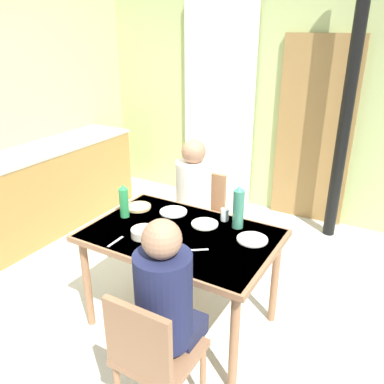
{
  "coord_description": "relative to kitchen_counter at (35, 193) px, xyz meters",
  "views": [
    {
      "loc": [
        1.7,
        -2.08,
        2.06
      ],
      "look_at": [
        0.45,
        0.09,
        1.01
      ],
      "focal_mm": 36.94,
      "sensor_mm": 36.0,
      "label": 1
    }
  ],
  "objects": [
    {
      "name": "ground_plane",
      "position": [
        1.62,
        -0.39,
        -0.45
      ],
      "size": [
        5.86,
        5.86,
        0.0
      ],
      "primitive_type": "plane",
      "color": "silver"
    },
    {
      "name": "wall_back",
      "position": [
        1.62,
        1.86,
        0.94
      ],
      "size": [
        4.1,
        0.1,
        2.78
      ],
      "primitive_type": "cube",
      "color": "#B1C37B",
      "rests_on": "ground_plane"
    },
    {
      "name": "wall_left",
      "position": [
        -0.33,
        0.17,
        0.94
      ],
      "size": [
        0.1,
        3.38,
        2.78
      ],
      "primitive_type": "cube",
      "color": "#B1BE80",
      "rests_on": "ground_plane"
    },
    {
      "name": "door_wooden",
      "position": [
        2.38,
        1.78,
        0.55
      ],
      "size": [
        0.8,
        0.05,
        2.0
      ],
      "primitive_type": "cube",
      "color": "olive",
      "rests_on": "ground_plane"
    },
    {
      "name": "stove_pipe_column",
      "position": [
        2.72,
        1.51,
        0.94
      ],
      "size": [
        0.12,
        0.12,
        2.78
      ],
      "primitive_type": "cylinder",
      "color": "black",
      "rests_on": "ground_plane"
    },
    {
      "name": "curtain_panel",
      "position": [
        1.24,
        1.76,
        0.72
      ],
      "size": [
        0.9,
        0.03,
        2.34
      ],
      "primitive_type": "cube",
      "color": "white",
      "rests_on": "ground_plane"
    },
    {
      "name": "kitchen_counter",
      "position": [
        0.0,
        0.0,
        0.0
      ],
      "size": [
        0.61,
        2.47,
        0.91
      ],
      "color": "olive",
      "rests_on": "ground_plane"
    },
    {
      "name": "dining_table",
      "position": [
        2.07,
        -0.45,
        0.23
      ],
      "size": [
        1.29,
        0.85,
        0.76
      ],
      "color": "#976A48",
      "rests_on": "ground_plane"
    },
    {
      "name": "chair_near_diner",
      "position": [
        2.37,
        -1.23,
        0.05
      ],
      "size": [
        0.4,
        0.4,
        0.87
      ],
      "color": "#976A48",
      "rests_on": "ground_plane"
    },
    {
      "name": "chair_far_diner",
      "position": [
        1.79,
        0.33,
        0.05
      ],
      "size": [
        0.4,
        0.4,
        0.87
      ],
      "rotation": [
        0.0,
        0.0,
        3.14
      ],
      "color": "#976A48",
      "rests_on": "ground_plane"
    },
    {
      "name": "person_near_diner",
      "position": [
        2.37,
        -1.09,
        0.33
      ],
      "size": [
        0.3,
        0.37,
        0.77
      ],
      "color": "#222644",
      "rests_on": "ground_plane"
    },
    {
      "name": "person_far_diner",
      "position": [
        1.79,
        0.19,
        0.33
      ],
      "size": [
        0.3,
        0.37,
        0.77
      ],
      "rotation": [
        0.0,
        0.0,
        3.14
      ],
      "color": "silver",
      "rests_on": "ground_plane"
    },
    {
      "name": "water_bottle_green_near",
      "position": [
        2.37,
        -0.18,
        0.45
      ],
      "size": [
        0.08,
        0.08,
        0.31
      ],
      "color": "#3D896C",
      "rests_on": "dining_table"
    },
    {
      "name": "water_bottle_green_far",
      "position": [
        1.58,
        -0.44,
        0.43
      ],
      "size": [
        0.07,
        0.07,
        0.26
      ],
      "color": "green",
      "rests_on": "dining_table"
    },
    {
      "name": "serving_bowl_center",
      "position": [
        1.88,
        -0.61,
        0.33
      ],
      "size": [
        0.17,
        0.17,
        0.05
      ],
      "primitive_type": "cylinder",
      "color": "beige",
      "rests_on": "dining_table"
    },
    {
      "name": "dinner_plate_near_left",
      "position": [
        2.15,
        -0.26,
        0.31
      ],
      "size": [
        0.19,
        0.19,
        0.01
      ],
      "primitive_type": "cylinder",
      "color": "white",
      "rests_on": "dining_table"
    },
    {
      "name": "dinner_plate_near_right",
      "position": [
        2.53,
        -0.3,
        0.31
      ],
      "size": [
        0.21,
        0.21,
        0.01
      ],
      "primitive_type": "cylinder",
      "color": "white",
      "rests_on": "dining_table"
    },
    {
      "name": "dinner_plate_far_center",
      "position": [
        1.85,
        -0.2,
        0.31
      ],
      "size": [
        0.21,
        0.21,
        0.01
      ],
      "primitive_type": "cylinder",
      "color": "white",
      "rests_on": "dining_table"
    },
    {
      "name": "drinking_glass_by_near_diner",
      "position": [
        2.24,
        -0.13,
        0.35
      ],
      "size": [
        0.06,
        0.06,
        0.09
      ],
      "primitive_type": "cylinder",
      "color": "silver",
      "rests_on": "dining_table"
    },
    {
      "name": "drinking_glass_by_far_diner",
      "position": [
        2.1,
        -0.63,
        0.36
      ],
      "size": [
        0.06,
        0.06,
        0.1
      ],
      "primitive_type": "cylinder",
      "color": "silver",
      "rests_on": "dining_table"
    },
    {
      "name": "bread_plate_sliced",
      "position": [
        1.58,
        -0.27,
        0.32
      ],
      "size": [
        0.19,
        0.19,
        0.02
      ],
      "primitive_type": "cylinder",
      "color": "#DBB77A",
      "rests_on": "dining_table"
    },
    {
      "name": "cutlery_knife_near",
      "position": [
        2.27,
        -0.59,
        0.31
      ],
      "size": [
        0.13,
        0.1,
        0.0
      ],
      "primitive_type": "cube",
      "rotation": [
        0.0,
        0.0,
        0.62
      ],
      "color": "silver",
      "rests_on": "dining_table"
    },
    {
      "name": "cutlery_fork_near",
      "position": [
        1.76,
        -0.77,
        0.31
      ],
      "size": [
        0.02,
        0.15,
        0.0
      ],
      "primitive_type": "cube",
      "rotation": [
        0.0,
        0.0,
        4.72
      ],
      "color": "silver",
      "rests_on": "dining_table"
    }
  ]
}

